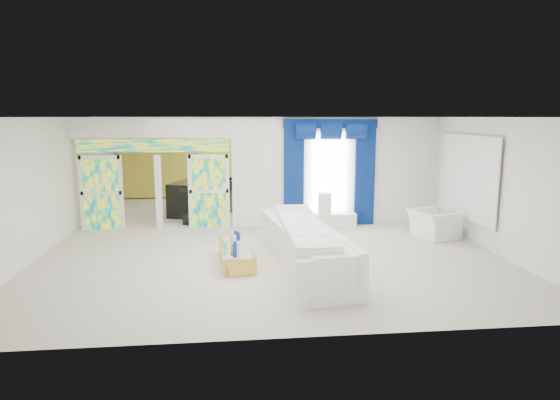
{
  "coord_description": "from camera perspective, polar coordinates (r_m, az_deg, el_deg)",
  "views": [
    {
      "loc": [
        -0.86,
        -12.18,
        3.01
      ],
      "look_at": [
        0.3,
        -1.2,
        1.1
      ],
      "focal_mm": 30.95,
      "sensor_mm": 36.0,
      "label": 1
    }
  ],
  "objects": [
    {
      "name": "dividing_wall",
      "position": [
        13.6,
        6.8,
        3.38
      ],
      "size": [
        5.7,
        0.18,
        3.0
      ],
      "primitive_type": "cube",
      "color": "white",
      "rests_on": "ground"
    },
    {
      "name": "blue_drape_right",
      "position": [
        13.67,
        9.98,
        2.91
      ],
      "size": [
        0.55,
        0.1,
        2.8
      ],
      "primitive_type": "cube",
      "color": "#030E43",
      "rests_on": "ground"
    },
    {
      "name": "coffee_table",
      "position": [
        10.05,
        -5.15,
        -6.58
      ],
      "size": [
        0.75,
        1.69,
        0.36
      ],
      "primitive_type": "cube",
      "rotation": [
        0.0,
        0.0,
        0.13
      ],
      "color": "gold",
      "rests_on": "ground"
    },
    {
      "name": "blue_pelmet",
      "position": [
        13.34,
        5.98,
        8.95
      ],
      "size": [
        2.6,
        0.12,
        0.25
      ],
      "primitive_type": "cube",
      "color": "#030E43",
      "rests_on": "dividing_wall"
    },
    {
      "name": "stained_panel_left",
      "position": [
        13.76,
        -20.34,
        0.8
      ],
      "size": [
        0.95,
        0.04,
        2.0
      ],
      "primitive_type": "cube",
      "color": "#994C3F",
      "rests_on": "ground"
    },
    {
      "name": "white_sofa",
      "position": [
        9.81,
        2.81,
        -5.6
      ],
      "size": [
        1.47,
        4.35,
        0.81
      ],
      "primitive_type": "cube",
      "rotation": [
        0.0,
        0.0,
        0.13
      ],
      "color": "white",
      "rests_on": "ground"
    },
    {
      "name": "dividing_header",
      "position": [
        13.33,
        -14.78,
        8.27
      ],
      "size": [
        4.3,
        0.18,
        0.55
      ],
      "primitive_type": "cube",
      "color": "white",
      "rests_on": "dividing_wall"
    },
    {
      "name": "chandelier",
      "position": [
        15.65,
        -11.44,
        8.31
      ],
      "size": [
        0.6,
        0.6,
        0.6
      ],
      "primitive_type": "sphere",
      "color": "gold",
      "rests_on": "ceiling"
    },
    {
      "name": "blue_drape_left",
      "position": [
        13.26,
        1.64,
        2.84
      ],
      "size": [
        0.55,
        0.1,
        2.8
      ],
      "primitive_type": "cube",
      "color": "#030E43",
      "rests_on": "ground"
    },
    {
      "name": "table_lamp",
      "position": [
        13.26,
        5.31,
        -0.41
      ],
      "size": [
        0.36,
        0.36,
        0.58
      ],
      "primitive_type": "cylinder",
      "color": "silver",
      "rests_on": "console_table"
    },
    {
      "name": "grand_piano",
      "position": [
        15.31,
        -9.04,
        0.31
      ],
      "size": [
        2.14,
        2.43,
        1.03
      ],
      "primitive_type": "cube",
      "rotation": [
        0.0,
        0.0,
        -0.34
      ],
      "color": "black",
      "rests_on": "ground"
    },
    {
      "name": "floor",
      "position": [
        12.57,
        -1.94,
        -4.04
      ],
      "size": [
        12.0,
        12.0,
        0.0
      ],
      "primitive_type": "plane",
      "color": "#B7AF9E",
      "rests_on": "ground"
    },
    {
      "name": "wall_mirror",
      "position": [
        12.68,
        21.26,
        2.54
      ],
      "size": [
        0.04,
        2.7,
        1.9
      ],
      "primitive_type": "cube",
      "color": "white",
      "rests_on": "ground"
    },
    {
      "name": "console_table",
      "position": [
        13.42,
        6.54,
        -2.39
      ],
      "size": [
        1.13,
        0.38,
        0.37
      ],
      "primitive_type": "cube",
      "rotation": [
        0.0,
        0.0,
        0.02
      ],
      "color": "white",
      "rests_on": "ground"
    },
    {
      "name": "gold_curtains",
      "position": [
        18.16,
        -3.32,
        5.04
      ],
      "size": [
        9.7,
        0.12,
        2.9
      ],
      "primitive_type": "cube",
      "color": "#ACA029",
      "rests_on": "ground"
    },
    {
      "name": "piano_bench",
      "position": [
        13.81,
        -9.33,
        -2.24
      ],
      "size": [
        1.01,
        0.66,
        0.32
      ],
      "primitive_type": "cube",
      "rotation": [
        0.0,
        0.0,
        -0.34
      ],
      "color": "black",
      "rests_on": "ground"
    },
    {
      "name": "stained_transom",
      "position": [
        13.35,
        -14.69,
        6.24
      ],
      "size": [
        4.0,
        0.05,
        0.35
      ],
      "primitive_type": "cube",
      "color": "#994C3F",
      "rests_on": "dividing_header"
    },
    {
      "name": "decanters",
      "position": [
        9.96,
        -5.17,
        -5.09
      ],
      "size": [
        0.18,
        1.11,
        0.28
      ],
      "color": "navy",
      "rests_on": "coffee_table"
    },
    {
      "name": "tv_console",
      "position": [
        15.25,
        -19.83,
        -0.65
      ],
      "size": [
        0.58,
        0.54,
        0.78
      ],
      "primitive_type": "cube",
      "rotation": [
        0.0,
        0.0,
        -0.09
      ],
      "color": "tan",
      "rests_on": "ground"
    },
    {
      "name": "armchair",
      "position": [
        12.73,
        17.7,
        -2.72
      ],
      "size": [
        1.19,
        1.28,
        0.7
      ],
      "primitive_type": "imported",
      "rotation": [
        0.0,
        0.0,
        1.83
      ],
      "color": "white",
      "rests_on": "ground"
    },
    {
      "name": "window_pane",
      "position": [
        13.46,
        5.85,
        3.11
      ],
      "size": [
        1.0,
        0.02,
        2.3
      ],
      "primitive_type": "cube",
      "color": "white",
      "rests_on": "dividing_wall"
    },
    {
      "name": "stained_panel_right",
      "position": [
        13.34,
        -8.39,
        1.05
      ],
      "size": [
        0.95,
        0.04,
        2.0
      ],
      "primitive_type": "cube",
      "color": "#994C3F",
      "rests_on": "ground"
    }
  ]
}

